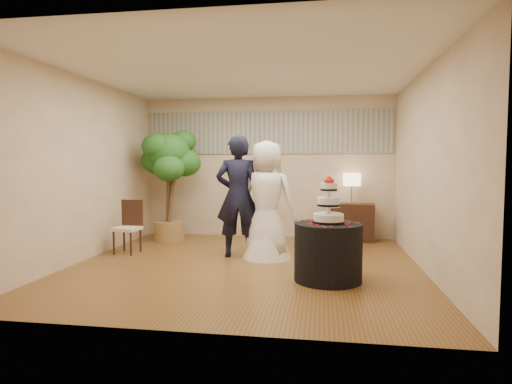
% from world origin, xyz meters
% --- Properties ---
extents(floor, '(5.00, 5.00, 0.00)m').
position_xyz_m(floor, '(0.00, 0.00, 0.00)').
color(floor, brown).
rests_on(floor, ground).
extents(ceiling, '(5.00, 5.00, 0.00)m').
position_xyz_m(ceiling, '(0.00, 0.00, 2.80)').
color(ceiling, white).
rests_on(ceiling, wall_back).
extents(wall_back, '(5.00, 0.06, 2.80)m').
position_xyz_m(wall_back, '(0.00, 2.50, 1.40)').
color(wall_back, beige).
rests_on(wall_back, ground).
extents(wall_front, '(5.00, 0.06, 2.80)m').
position_xyz_m(wall_front, '(0.00, -2.50, 1.40)').
color(wall_front, beige).
rests_on(wall_front, ground).
extents(wall_left, '(0.06, 5.00, 2.80)m').
position_xyz_m(wall_left, '(-2.50, 0.00, 1.40)').
color(wall_left, beige).
rests_on(wall_left, ground).
extents(wall_right, '(0.06, 5.00, 2.80)m').
position_xyz_m(wall_right, '(2.50, 0.00, 1.40)').
color(wall_right, beige).
rests_on(wall_right, ground).
extents(mural_border, '(4.90, 0.02, 0.85)m').
position_xyz_m(mural_border, '(0.00, 2.48, 2.10)').
color(mural_border, gray).
rests_on(mural_border, wall_back).
extents(groom, '(0.75, 0.53, 1.93)m').
position_xyz_m(groom, '(-0.22, 0.57, 0.97)').
color(groom, black).
rests_on(groom, floor).
extents(bride, '(1.06, 0.97, 1.84)m').
position_xyz_m(bride, '(0.25, 0.55, 0.92)').
color(bride, white).
rests_on(bride, floor).
extents(cake_table, '(1.07, 1.07, 0.74)m').
position_xyz_m(cake_table, '(1.19, -0.63, 0.37)').
color(cake_table, black).
rests_on(cake_table, floor).
extents(wedding_cake, '(0.39, 0.39, 0.59)m').
position_xyz_m(wedding_cake, '(1.19, -0.63, 1.03)').
color(wedding_cake, white).
rests_on(wedding_cake, cake_table).
extents(console, '(0.90, 0.47, 0.72)m').
position_xyz_m(console, '(1.66, 2.24, 0.36)').
color(console, black).
rests_on(console, floor).
extents(table_lamp, '(0.31, 0.31, 0.58)m').
position_xyz_m(table_lamp, '(1.66, 2.24, 1.01)').
color(table_lamp, beige).
rests_on(table_lamp, console).
extents(ficus_tree, '(1.26, 1.26, 2.17)m').
position_xyz_m(ficus_tree, '(-1.80, 1.75, 1.08)').
color(ficus_tree, '#245F1E').
rests_on(ficus_tree, floor).
extents(side_chair, '(0.44, 0.46, 0.87)m').
position_xyz_m(side_chair, '(-2.08, 0.53, 0.44)').
color(side_chair, black).
rests_on(side_chair, floor).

